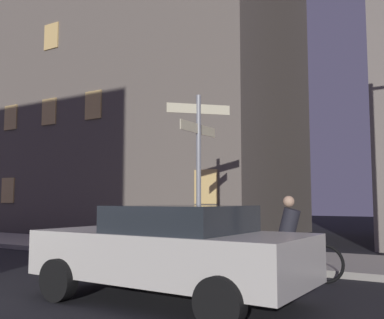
% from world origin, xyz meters
% --- Properties ---
extents(sidewalk_kerb, '(40.00, 3.13, 0.14)m').
position_xyz_m(sidewalk_kerb, '(0.00, 6.58, 0.07)').
color(sidewalk_kerb, gray).
rests_on(sidewalk_kerb, ground_plane).
extents(signpost, '(1.17, 1.66, 4.01)m').
position_xyz_m(signpost, '(1.38, 5.35, 2.55)').
color(signpost, gray).
rests_on(signpost, sidewalk_kerb).
extents(car_far_oncoming, '(4.39, 2.17, 1.44)m').
position_xyz_m(car_far_oncoming, '(3.05, 1.70, 0.77)').
color(car_far_oncoming, beige).
rests_on(car_far_oncoming, ground_plane).
extents(cyclist, '(1.82, 0.34, 1.61)m').
position_xyz_m(cyclist, '(4.07, 4.33, 0.75)').
color(cyclist, black).
rests_on(cyclist, ground_plane).
extents(building_left_block, '(13.65, 8.08, 13.62)m').
position_xyz_m(building_left_block, '(-6.22, 13.50, 6.81)').
color(building_left_block, '#6B6056').
rests_on(building_left_block, ground_plane).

